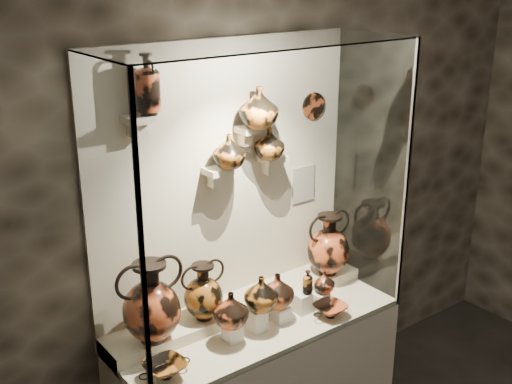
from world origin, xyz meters
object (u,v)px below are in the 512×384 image
at_px(jug_e, 324,282).
at_px(kylix_right, 330,309).
at_px(jug_a, 231,309).
at_px(ovoid_vase_c, 269,143).
at_px(amphora_right, 328,244).
at_px(amphora_mid, 203,291).
at_px(lekythos_small, 307,281).
at_px(jug_c, 277,290).
at_px(jug_b, 261,293).
at_px(ovoid_vase_b, 259,107).
at_px(amphora_left, 151,302).
at_px(lekythos_tall, 147,81).
at_px(kylix_left, 165,368).
at_px(ovoid_vase_a, 229,151).

xyz_separation_m(jug_e, kylix_right, (-0.07, -0.13, -0.10)).
height_order(jug_a, kylix_right, jug_a).
xyz_separation_m(jug_a, jug_e, (0.68, 0.01, -0.05)).
bearing_deg(ovoid_vase_c, amphora_right, -6.74).
xyz_separation_m(amphora_mid, lekythos_small, (0.58, -0.20, -0.03)).
bearing_deg(jug_a, jug_c, 12.72).
height_order(amphora_mid, jug_b, amphora_mid).
xyz_separation_m(jug_a, lekythos_small, (0.54, 0.00, 0.00)).
bearing_deg(ovoid_vase_c, ovoid_vase_b, -163.90).
bearing_deg(jug_b, jug_e, -12.26).
xyz_separation_m(amphora_left, amphora_right, (1.26, 0.02, -0.02)).
height_order(amphora_right, jug_a, amphora_right).
relative_size(amphora_mid, kylix_right, 1.39).
xyz_separation_m(amphora_mid, amphora_right, (0.93, -0.01, 0.04)).
distance_m(amphora_right, ovoid_vase_c, 0.83).
height_order(jug_a, ovoid_vase_b, ovoid_vase_b).
bearing_deg(kylix_right, lekythos_tall, 132.66).
bearing_deg(amphora_right, kylix_left, 174.73).
height_order(amphora_mid, ovoid_vase_a, ovoid_vase_a).
bearing_deg(amphora_mid, jug_a, -102.75).
bearing_deg(jug_c, jug_e, -10.16).
relative_size(amphora_right, kylix_right, 1.69).
height_order(lekythos_small, ovoid_vase_b, ovoid_vase_b).
height_order(lekythos_small, lekythos_tall, lekythos_tall).
xyz_separation_m(amphora_right, ovoid_vase_a, (-0.70, 0.07, 0.71)).
bearing_deg(jug_b, ovoid_vase_a, 80.44).
bearing_deg(amphora_right, jug_a, 176.23).
bearing_deg(ovoid_vase_c, amphora_mid, -169.70).
bearing_deg(jug_b, amphora_right, 2.63).
distance_m(kylix_left, ovoid_vase_c, 1.33).
bearing_deg(kylix_left, jug_a, 2.11).
bearing_deg(lekythos_tall, ovoid_vase_c, 21.24).
distance_m(ovoid_vase_a, ovoid_vase_c, 0.28).
height_order(jug_b, lekythos_small, jug_b).
relative_size(amphora_mid, jug_b, 1.64).
bearing_deg(kylix_right, jug_e, 39.93).
distance_m(amphora_mid, ovoid_vase_b, 1.05).
relative_size(lekythos_tall, ovoid_vase_b, 1.47).
height_order(amphora_left, jug_c, amphora_left).
relative_size(jug_b, jug_e, 1.52).
bearing_deg(kylix_right, amphora_right, 27.19).
bearing_deg(kylix_left, lekythos_small, -2.19).
xyz_separation_m(lekythos_small, kylix_left, (-0.98, -0.06, -0.15)).
bearing_deg(ovoid_vase_b, amphora_mid, -171.66).
bearing_deg(ovoid_vase_a, amphora_mid, -162.43).
relative_size(jug_c, kylix_left, 0.78).
bearing_deg(jug_e, amphora_mid, 142.45).
relative_size(amphora_left, lekythos_tall, 1.35).
height_order(lekythos_small, ovoid_vase_a, ovoid_vase_a).
bearing_deg(lekythos_small, amphora_right, 14.06).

